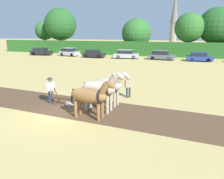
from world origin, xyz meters
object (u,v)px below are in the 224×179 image
(draft_horse_lead_right, at_px, (100,88))
(draft_horse_trail_left, at_px, (108,85))
(tree_far_left, at_px, (44,31))
(parked_car_right, at_px, (199,57))
(tree_center, at_px, (189,28))
(parked_car_left, at_px, (69,52))
(draft_horse_lead_left, at_px, (90,96))
(parked_car_center_right, at_px, (161,55))
(church_spire, at_px, (174,19))
(tree_left, at_px, (60,24))
(tree_center_left, at_px, (136,33))
(farmer_at_plow, at_px, (50,88))
(plow, at_px, (64,101))
(farmer_beside_team, at_px, (128,86))
(parked_car_center, at_px, (126,54))
(parked_car_far_left, at_px, (41,52))
(parked_car_center_left, at_px, (94,54))
(tree_center_right, at_px, (217,26))

(draft_horse_lead_right, distance_m, draft_horse_trail_left, 1.21)
(tree_far_left, distance_m, parked_car_right, 37.46)
(parked_car_right, bearing_deg, tree_center, 99.86)
(tree_far_left, xyz_separation_m, parked_car_left, (12.02, -9.14, -4.15))
(draft_horse_lead_left, relative_size, draft_horse_lead_right, 0.99)
(parked_car_center_right, relative_size, parked_car_right, 1.08)
(church_spire, xyz_separation_m, parked_car_center_right, (1.08, -39.22, -7.90))
(tree_center, bearing_deg, tree_far_left, 176.46)
(tree_left, xyz_separation_m, parked_car_center_right, (24.77, -8.44, -5.60))
(tree_center_left, xyz_separation_m, parked_car_center_right, (6.68, -9.55, -3.57))
(church_spire, bearing_deg, tree_far_left, -134.02)
(tree_center, height_order, draft_horse_lead_right, tree_center)
(farmer_at_plow, relative_size, parked_car_center_right, 0.38)
(tree_far_left, height_order, parked_car_left, tree_far_left)
(tree_center, relative_size, parked_car_right, 1.97)
(tree_center_left, xyz_separation_m, parked_car_left, (-11.30, -9.39, -3.57))
(tree_far_left, xyz_separation_m, plow, (27.10, -35.79, -4.60))
(farmer_beside_team, distance_m, parked_car_right, 24.08)
(plow, bearing_deg, parked_car_right, 75.01)
(farmer_beside_team, height_order, parked_car_left, parked_car_left)
(tree_left, distance_m, church_spire, 38.91)
(farmer_at_plow, relative_size, parked_car_center, 0.38)
(parked_car_far_left, distance_m, parked_car_center_right, 24.24)
(church_spire, relative_size, parked_car_center, 3.62)
(plow, distance_m, farmer_beside_team, 4.64)
(farmer_at_plow, relative_size, parked_car_left, 0.42)
(tree_far_left, xyz_separation_m, parked_car_center_left, (17.71, -10.03, -4.22))
(tree_far_left, xyz_separation_m, tree_center_left, (23.32, 0.25, -0.58))
(parked_car_center, bearing_deg, tree_center_left, 86.53)
(parked_car_right, bearing_deg, parked_car_left, 174.34)
(tree_center_right, xyz_separation_m, draft_horse_lead_left, (-9.36, -36.63, -4.47))
(plow, relative_size, parked_car_far_left, 0.34)
(draft_horse_lead_right, relative_size, parked_car_far_left, 0.64)
(parked_car_left, bearing_deg, tree_center, 25.14)
(parked_car_far_left, bearing_deg, tree_center_right, 6.38)
(farmer_at_plow, height_order, parked_car_center_left, farmer_at_plow)
(plow, relative_size, parked_car_center_right, 0.34)
(church_spire, relative_size, parked_car_right, 3.98)
(farmer_beside_team, height_order, parked_car_far_left, farmer_beside_team)
(tree_left, xyz_separation_m, farmer_at_plow, (20.80, -34.78, -5.34))
(parked_car_right, bearing_deg, tree_center_right, 66.18)
(tree_far_left, xyz_separation_m, parked_car_center_right, (30.00, -9.30, -4.16))
(farmer_at_plow, bearing_deg, draft_horse_lead_left, 2.76)
(tree_center, bearing_deg, tree_left, 177.52)
(tree_center_left, bearing_deg, tree_center_right, -2.85)
(draft_horse_trail_left, bearing_deg, tree_center_right, 78.60)
(parked_car_center_left, bearing_deg, plow, -71.14)
(tree_center, height_order, parked_car_center, tree_center)
(tree_center_right, relative_size, church_spire, 0.56)
(plow, distance_m, parked_car_left, 30.62)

